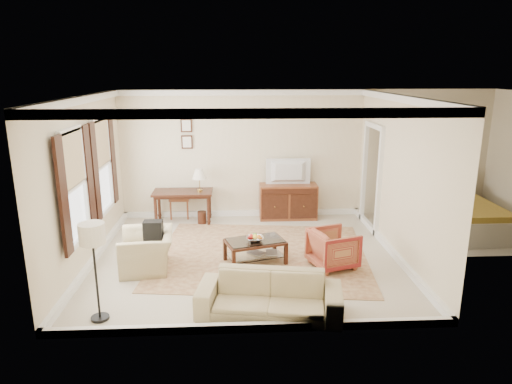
{
  "coord_description": "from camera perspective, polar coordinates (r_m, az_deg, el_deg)",
  "views": [
    {
      "loc": [
        -0.22,
        -7.75,
        3.32
      ],
      "look_at": [
        0.2,
        0.3,
        1.15
      ],
      "focal_mm": 32.0,
      "sensor_mm": 36.0,
      "label": 1
    }
  ],
  "objects": [
    {
      "name": "window_front",
      "position": [
        7.68,
        -21.73,
        0.65
      ],
      "size": [
        0.12,
        1.56,
        1.8
      ],
      "primitive_type": null,
      "color": "#CCB284",
      "rests_on": "room_shell"
    },
    {
      "name": "striped_armchair",
      "position": [
        8.02,
        9.64,
        -6.77
      ],
      "size": [
        0.86,
        0.89,
        0.74
      ],
      "primitive_type": "imported",
      "rotation": [
        0.0,
        0.0,
        1.89
      ],
      "color": "maroon",
      "rests_on": "room_shell"
    },
    {
      "name": "room_shell",
      "position": [
        7.8,
        -1.37,
        8.81
      ],
      "size": [
        5.51,
        5.01,
        2.91
      ],
      "color": "beige",
      "rests_on": "ground"
    },
    {
      "name": "backpack",
      "position": [
        8.0,
        -12.72,
        -4.58
      ],
      "size": [
        0.25,
        0.34,
        0.4
      ],
      "primitive_type": "cube",
      "rotation": [
        0.0,
        0.0,
        -1.66
      ],
      "color": "black",
      "rests_on": "club_armchair"
    },
    {
      "name": "framed_prints",
      "position": [
        10.36,
        -8.66,
        7.24
      ],
      "size": [
        0.25,
        0.04,
        0.68
      ],
      "primitive_type": null,
      "color": "#3C1B11",
      "rests_on": "room_shell"
    },
    {
      "name": "coffee_table",
      "position": [
        8.08,
        -0.11,
        -6.68
      ],
      "size": [
        1.14,
        0.86,
        0.43
      ],
      "rotation": [
        0.0,
        0.0,
        0.29
      ],
      "color": "#3C1B11",
      "rests_on": "room_shell"
    },
    {
      "name": "sofa",
      "position": [
        6.45,
        1.69,
        -11.98
      ],
      "size": [
        2.06,
        0.9,
        0.78
      ],
      "primitive_type": "imported",
      "rotation": [
        0.0,
        0.0,
        -0.17
      ],
      "color": "tan",
      "rests_on": "room_shell"
    },
    {
      "name": "tv",
      "position": [
        10.24,
        4.12,
        3.53
      ],
      "size": [
        0.96,
        0.55,
        0.13
      ],
      "primitive_type": "imported",
      "rotation": [
        0.0,
        0.0,
        3.14
      ],
      "color": "black",
      "rests_on": "sideboard"
    },
    {
      "name": "rug",
      "position": [
        8.52,
        0.68,
        -7.82
      ],
      "size": [
        4.16,
        3.68,
        0.01
      ],
      "primitive_type": "cube",
      "rotation": [
        0.0,
        0.0,
        -0.11
      ],
      "color": "brown",
      "rests_on": "room_shell"
    },
    {
      "name": "writing_desk",
      "position": [
        10.25,
        -9.13,
        -0.5
      ],
      "size": [
        1.31,
        0.65,
        0.71
      ],
      "color": "#3C1B11",
      "rests_on": "room_shell"
    },
    {
      "name": "sideboard",
      "position": [
        10.47,
        4.02,
        -1.17
      ],
      "size": [
        1.3,
        0.5,
        0.8
      ],
      "primitive_type": "cube",
      "color": "brown",
      "rests_on": "room_shell"
    },
    {
      "name": "annex_bedroom",
      "position": [
        10.5,
        23.83,
        -2.75
      ],
      "size": [
        3.0,
        2.7,
        2.9
      ],
      "color": "beige",
      "rests_on": "ground"
    },
    {
      "name": "book_b",
      "position": [
        8.21,
        1.22,
        -7.53
      ],
      "size": [
        0.28,
        0.06,
        0.38
      ],
      "primitive_type": "imported",
      "rotation": [
        0.0,
        0.0,
        -0.11
      ],
      "color": "brown",
      "rests_on": "coffee_table"
    },
    {
      "name": "desk_lamp",
      "position": [
        10.13,
        -7.08,
        1.5
      ],
      "size": [
        0.32,
        0.32,
        0.5
      ],
      "primitive_type": null,
      "color": "silver",
      "rests_on": "writing_desk"
    },
    {
      "name": "book_a",
      "position": [
        8.1,
        -0.45,
        -7.81
      ],
      "size": [
        0.22,
        0.23,
        0.38
      ],
      "primitive_type": "imported",
      "rotation": [
        0.0,
        0.0,
        0.83
      ],
      "color": "brown",
      "rests_on": "coffee_table"
    },
    {
      "name": "floor_lamp",
      "position": [
        6.38,
        -19.76,
        -5.77
      ],
      "size": [
        0.34,
        0.34,
        1.39
      ],
      "color": "black",
      "rests_on": "room_shell"
    },
    {
      "name": "club_armchair",
      "position": [
        8.03,
        -13.5,
        -6.4
      ],
      "size": [
        0.76,
        1.07,
        0.88
      ],
      "primitive_type": "imported",
      "rotation": [
        0.0,
        0.0,
        -1.46
      ],
      "color": "tan",
      "rests_on": "room_shell"
    },
    {
      "name": "doorway",
      "position": [
        9.96,
        14.2,
        1.57
      ],
      "size": [
        0.1,
        1.12,
        2.25
      ],
      "primitive_type": null,
      "color": "white",
      "rests_on": "room_shell"
    },
    {
      "name": "window_rear",
      "position": [
        9.17,
        -18.64,
        3.14
      ],
      "size": [
        0.12,
        1.56,
        1.8
      ],
      "primitive_type": null,
      "color": "#CCB284",
      "rests_on": "room_shell"
    },
    {
      "name": "desk_chair",
      "position": [
        10.62,
        -9.54,
        -0.41
      ],
      "size": [
        0.5,
        0.5,
        1.05
      ],
      "primitive_type": null,
      "rotation": [
        0.0,
        0.0,
        0.12
      ],
      "color": "brown",
      "rests_on": "room_shell"
    },
    {
      "name": "fruit_bowl",
      "position": [
        7.97,
        -0.13,
        -5.79
      ],
      "size": [
        0.42,
        0.42,
        0.1
      ],
      "primitive_type": "imported",
      "color": "silver",
      "rests_on": "coffee_table"
    }
  ]
}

